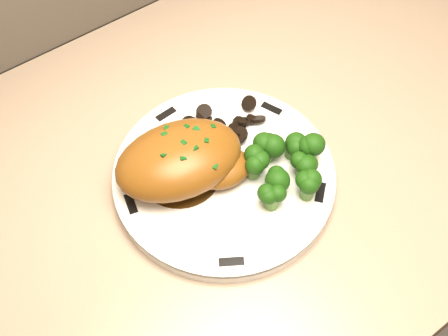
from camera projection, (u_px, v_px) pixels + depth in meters
counter at (357, 188)px, 1.15m from camera, size 1.85×0.63×0.92m
plate at (224, 177)px, 0.68m from camera, size 0.29×0.29×0.02m
rim_accent_0 at (272, 109)px, 0.73m from camera, size 0.02×0.03×0.00m
rim_accent_1 at (166, 114)px, 0.73m from camera, size 0.03×0.01×0.00m
rim_accent_2 at (131, 204)px, 0.65m from camera, size 0.02×0.03×0.00m
rim_accent_3 at (231, 262)px, 0.61m from camera, size 0.03×0.02×0.00m
rim_accent_4 at (320, 192)px, 0.66m from camera, size 0.03×0.03×0.00m
gravy_pool at (181, 173)px, 0.68m from camera, size 0.10×0.10×0.00m
chicken_breast at (184, 161)px, 0.65m from camera, size 0.17×0.13×0.06m
mushroom_pile at (228, 128)px, 0.71m from camera, size 0.09×0.07×0.02m
broccoli_florets at (286, 166)px, 0.66m from camera, size 0.10×0.09×0.04m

